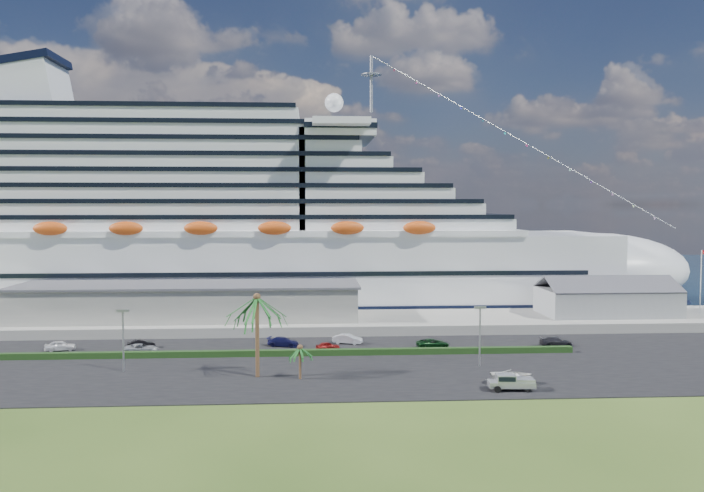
{
  "coord_description": "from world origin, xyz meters",
  "views": [
    {
      "loc": [
        -3.12,
        -83.69,
        22.26
      ],
      "look_at": [
        3.78,
        30.0,
        15.39
      ],
      "focal_mm": 35.0,
      "sensor_mm": 36.0,
      "label": 1
    }
  ],
  "objects": [
    {
      "name": "pickup_truck",
      "position": [
        20.65,
        -4.35,
        1.18
      ],
      "size": [
        5.63,
        2.43,
        1.94
      ],
      "color": "black",
      "rests_on": "asphalt_lot"
    },
    {
      "name": "wharf",
      "position": [
        0.0,
        40.0,
        0.9
      ],
      "size": [
        240.0,
        20.0,
        1.8
      ],
      "primitive_type": "cube",
      "color": "gray",
      "rests_on": "ground"
    },
    {
      "name": "parked_car_4",
      "position": [
        -0.53,
        19.69,
        0.74
      ],
      "size": [
        3.89,
        2.32,
        1.24
      ],
      "primitive_type": "imported",
      "rotation": [
        0.0,
        0.0,
        1.82
      ],
      "color": "maroon",
      "rests_on": "asphalt_lot"
    },
    {
      "name": "parked_car_2",
      "position": [
        -28.44,
        19.18,
        0.81
      ],
      "size": [
        5.16,
        2.71,
        1.38
      ],
      "primitive_type": "imported",
      "rotation": [
        0.0,
        0.0,
        1.66
      ],
      "color": "#A2A4AA",
      "rests_on": "asphalt_lot"
    },
    {
      "name": "parked_car_6",
      "position": [
        15.75,
        20.35,
        0.82
      ],
      "size": [
        5.33,
        3.0,
        1.41
      ],
      "primitive_type": "imported",
      "rotation": [
        0.0,
        0.0,
        1.71
      ],
      "color": "black",
      "rests_on": "asphalt_lot"
    },
    {
      "name": "ground",
      "position": [
        0.0,
        0.0,
        0.0
      ],
      "size": [
        420.0,
        420.0,
        0.0
      ],
      "primitive_type": "plane",
      "color": "#314A18",
      "rests_on": "ground"
    },
    {
      "name": "parked_car_0",
      "position": [
        -41.12,
        21.68,
        0.88
      ],
      "size": [
        4.76,
        2.86,
        1.52
      ],
      "primitive_type": "imported",
      "rotation": [
        0.0,
        0.0,
        1.83
      ],
      "color": "white",
      "rests_on": "asphalt_lot"
    },
    {
      "name": "lamp_post_right",
      "position": [
        20.0,
        8.0,
        5.34
      ],
      "size": [
        1.6,
        0.35,
        8.27
      ],
      "color": "gray",
      "rests_on": "asphalt_lot"
    },
    {
      "name": "hedge",
      "position": [
        -8.0,
        16.0,
        0.57
      ],
      "size": [
        88.0,
        1.1,
        0.9
      ],
      "primitive_type": "cube",
      "color": "black",
      "rests_on": "asphalt_lot"
    },
    {
      "name": "palm_tall",
      "position": [
        -10.0,
        4.0,
        9.2
      ],
      "size": [
        8.82,
        8.82,
        11.13
      ],
      "color": "#47301E",
      "rests_on": "ground"
    },
    {
      "name": "flagpole",
      "position": [
        70.04,
        40.0,
        8.27
      ],
      "size": [
        1.08,
        0.16,
        12.0
      ],
      "color": "silver",
      "rests_on": "wharf"
    },
    {
      "name": "port_shed",
      "position": [
        52.0,
        40.0,
        4.4
      ],
      "size": [
        24.0,
        12.31,
        7.37
      ],
      "color": "gray",
      "rests_on": "wharf"
    },
    {
      "name": "palm_short",
      "position": [
        -4.5,
        2.5,
        3.67
      ],
      "size": [
        3.53,
        3.53,
        4.56
      ],
      "color": "#47301E",
      "rests_on": "ground"
    },
    {
      "name": "parked_car_1",
      "position": [
        -29.32,
        22.66,
        0.81
      ],
      "size": [
        4.47,
        2.79,
        1.39
      ],
      "primitive_type": "imported",
      "rotation": [
        0.0,
        0.0,
        1.91
      ],
      "color": "black",
      "rests_on": "asphalt_lot"
    },
    {
      "name": "parked_car_3",
      "position": [
        -7.43,
        22.81,
        0.84
      ],
      "size": [
        5.33,
        3.32,
        1.44
      ],
      "primitive_type": "imported",
      "rotation": [
        0.0,
        0.0,
        1.29
      ],
      "color": "#131443",
      "rests_on": "asphalt_lot"
    },
    {
      "name": "asphalt_lot",
      "position": [
        0.0,
        11.0,
        0.06
      ],
      "size": [
        140.0,
        38.0,
        0.12
      ],
      "primitive_type": "cube",
      "color": "black",
      "rests_on": "ground"
    },
    {
      "name": "terminal_building",
      "position": [
        -25.0,
        40.0,
        5.01
      ],
      "size": [
        61.0,
        15.0,
        6.3
      ],
      "color": "gray",
      "rests_on": "wharf"
    },
    {
      "name": "parked_car_5",
      "position": [
        2.74,
        24.22,
        0.89
      ],
      "size": [
        4.96,
        3.11,
        1.54
      ],
      "primitive_type": "imported",
      "rotation": [
        0.0,
        0.0,
        1.23
      ],
      "color": "#B9BBC1",
      "rests_on": "asphalt_lot"
    },
    {
      "name": "parked_car_7",
      "position": [
        35.21,
        20.33,
        0.85
      ],
      "size": [
        5.12,
        2.2,
        1.47
      ],
      "primitive_type": "imported",
      "rotation": [
        0.0,
        0.0,
        1.54
      ],
      "color": "black",
      "rests_on": "asphalt_lot"
    },
    {
      "name": "cruise_ship",
      "position": [
        -21.53,
        64.0,
        16.69
      ],
      "size": [
        191.0,
        38.0,
        54.0
      ],
      "color": "silver",
      "rests_on": "ground"
    },
    {
      "name": "water",
      "position": [
        0.0,
        130.0,
        0.01
      ],
      "size": [
        420.0,
        160.0,
        0.02
      ],
      "primitive_type": "cube",
      "color": "black",
      "rests_on": "ground"
    },
    {
      "name": "boat_trailer",
      "position": [
        21.59,
        -1.56,
        1.23
      ],
      "size": [
        5.92,
        4.09,
        1.67
      ],
      "color": "gray",
      "rests_on": "asphalt_lot"
    },
    {
      "name": "lamp_post_left",
      "position": [
        -28.0,
        8.0,
        5.34
      ],
      "size": [
        1.6,
        0.35,
        8.27
      ],
      "color": "gray",
      "rests_on": "asphalt_lot"
    }
  ]
}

